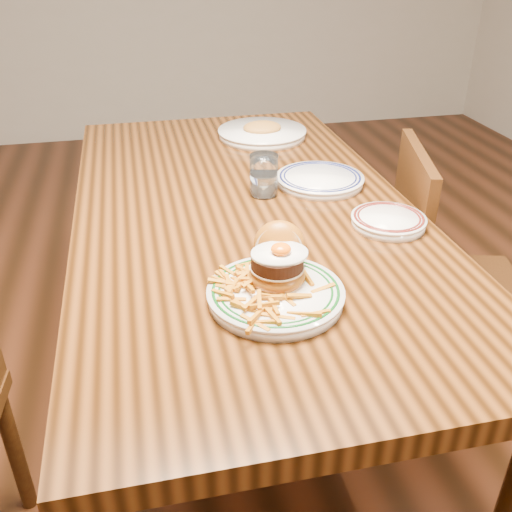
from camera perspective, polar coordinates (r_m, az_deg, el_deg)
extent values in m
plane|color=black|center=(1.91, -0.93, -15.86)|extent=(6.00, 6.00, 0.00)
cube|color=black|center=(1.48, -1.15, 4.18)|extent=(0.85, 1.60, 0.05)
cylinder|color=black|center=(2.29, -13.84, 2.58)|extent=(0.07, 0.07, 0.70)
cylinder|color=black|center=(2.37, 4.04, 4.41)|extent=(0.07, 0.07, 0.70)
cylinder|color=#3F240D|center=(1.66, -22.97, -17.53)|extent=(0.04, 0.04, 0.41)
cube|color=#3F240D|center=(1.84, 19.65, -3.41)|extent=(0.49, 0.49, 0.04)
cube|color=#3F240D|center=(1.69, 15.12, 3.25)|extent=(0.13, 0.39, 0.43)
cylinder|color=#3F240D|center=(2.14, 21.95, -5.72)|extent=(0.04, 0.04, 0.39)
cylinder|color=#3F240D|center=(2.06, 12.92, -5.72)|extent=(0.04, 0.04, 0.39)
cylinder|color=#3F240D|center=(1.80, 14.52, -12.04)|extent=(0.04, 0.04, 0.39)
cylinder|color=white|center=(1.08, 1.96, -4.07)|extent=(0.26, 0.26, 0.02)
cylinder|color=white|center=(1.08, 1.97, -3.50)|extent=(0.26, 0.26, 0.01)
torus|color=#0C4513|center=(1.08, 1.97, -3.42)|extent=(0.24, 0.24, 0.01)
torus|color=#0C4513|center=(1.08, 1.97, -3.42)|extent=(0.22, 0.22, 0.01)
ellipsoid|color=#935A13|center=(1.10, 2.11, -1.95)|extent=(0.11, 0.11, 0.05)
cylinder|color=tan|center=(1.09, 2.13, -1.13)|extent=(0.10, 0.10, 0.00)
cylinder|color=black|center=(1.08, 2.14, -0.46)|extent=(0.10, 0.10, 0.03)
ellipsoid|color=white|center=(1.07, 2.37, 0.25)|extent=(0.11, 0.09, 0.01)
ellipsoid|color=#FB5D05|center=(1.06, 2.51, 0.69)|extent=(0.04, 0.04, 0.02)
ellipsoid|color=#935A13|center=(1.14, 2.36, 1.00)|extent=(0.13, 0.12, 0.12)
cylinder|color=tan|center=(1.12, 2.30, 0.52)|extent=(0.10, 0.06, 0.09)
cylinder|color=white|center=(1.39, 13.08, 3.27)|extent=(0.17, 0.17, 0.02)
cylinder|color=white|center=(1.39, 13.14, 3.73)|extent=(0.18, 0.18, 0.01)
torus|color=#541713|center=(1.39, 13.15, 3.80)|extent=(0.17, 0.17, 0.01)
torus|color=#541713|center=(1.39, 13.15, 3.80)|extent=(0.15, 0.15, 0.01)
cube|color=silver|center=(1.40, 13.73, 4.01)|extent=(0.09, 0.09, 0.00)
cylinder|color=white|center=(1.60, 6.40, 7.45)|extent=(0.24, 0.24, 0.02)
cylinder|color=white|center=(1.60, 6.42, 7.85)|extent=(0.24, 0.24, 0.01)
torus|color=#0E154A|center=(1.60, 6.42, 7.91)|extent=(0.22, 0.22, 0.01)
torus|color=#0E154A|center=(1.60, 6.42, 7.91)|extent=(0.20, 0.20, 0.01)
cylinder|color=white|center=(1.51, 0.79, 8.09)|extent=(0.07, 0.07, 0.11)
cylinder|color=silver|center=(1.52, 0.78, 7.18)|extent=(0.06, 0.06, 0.05)
cylinder|color=white|center=(1.98, 0.62, 12.07)|extent=(0.29, 0.29, 0.02)
cylinder|color=white|center=(1.97, 0.62, 12.46)|extent=(0.30, 0.30, 0.01)
ellipsoid|color=#B97A34|center=(1.97, 0.62, 12.73)|extent=(0.13, 0.11, 0.04)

